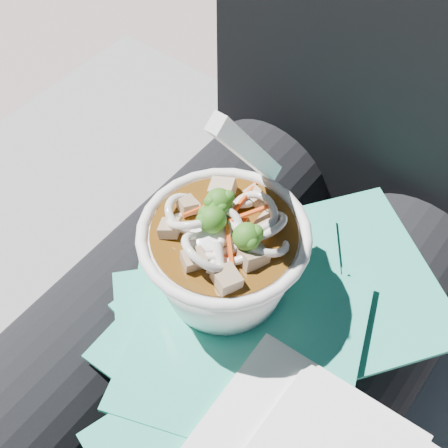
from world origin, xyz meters
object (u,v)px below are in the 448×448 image
Objects in this scene: lap at (213,361)px; udon_bowl at (225,251)px; person_body at (270,282)px; stone_ledge at (279,380)px; plastic_bag at (250,335)px.

lap is 0.14m from udon_bowl.
stone_ledge is at bearing 90.00° from person_body.
person_body is 2.56× the size of plastic_bag.
person_body reaches higher than lap.
plastic_bag is at bearing 7.29° from lap.
stone_ledge is at bearing 103.79° from plastic_bag.
person_body is (0.00, 0.09, 0.02)m from lap.
person_body is 0.14m from udon_bowl.
udon_bowl is (-0.01, -0.12, 0.45)m from stone_ledge.
udon_bowl is at bearing 103.28° from lap.
udon_bowl is (-0.01, 0.03, 0.14)m from lap.
plastic_bag is at bearing -76.21° from stone_ledge.
person_body reaches higher than plastic_bag.
udon_bowl reaches higher than lap.
person_body is at bearing 112.14° from plastic_bag.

